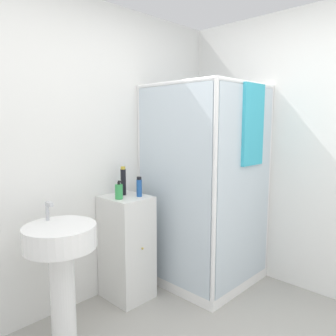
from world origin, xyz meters
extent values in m
cube|color=white|center=(0.00, 1.70, 1.25)|extent=(6.40, 0.06, 2.50)
cube|color=white|center=(1.22, 1.22, 0.04)|extent=(0.90, 0.90, 0.09)
cylinder|color=white|center=(1.65, 1.65, 0.93)|extent=(0.04, 0.04, 1.86)
cylinder|color=white|center=(0.79, 1.65, 0.93)|extent=(0.04, 0.04, 1.86)
cylinder|color=white|center=(1.65, 0.79, 0.93)|extent=(0.04, 0.04, 1.86)
cylinder|color=white|center=(0.79, 0.79, 0.93)|extent=(0.04, 0.04, 1.86)
cylinder|color=white|center=(1.22, 0.79, 1.84)|extent=(0.87, 0.04, 0.04)
cylinder|color=white|center=(1.22, 1.65, 1.84)|extent=(0.87, 0.04, 0.04)
cylinder|color=white|center=(0.79, 1.22, 1.84)|extent=(0.04, 0.87, 0.04)
cylinder|color=white|center=(1.65, 1.22, 1.84)|extent=(0.04, 0.87, 0.04)
cube|color=silver|center=(1.22, 0.77, 0.96)|extent=(0.83, 0.01, 1.73)
cube|color=silver|center=(0.77, 1.22, 0.96)|extent=(0.01, 0.83, 1.73)
cylinder|color=#B7BABF|center=(1.44, 1.59, 0.79)|extent=(0.02, 0.02, 1.39)
cylinder|color=#B7BABF|center=(1.44, 1.54, 1.50)|extent=(0.07, 0.07, 0.04)
cube|color=#38ADC6|center=(1.28, 0.75, 1.50)|extent=(0.31, 0.03, 0.69)
cube|color=silver|center=(0.46, 1.47, 0.45)|extent=(0.34, 0.39, 0.90)
sphere|color=gold|center=(0.46, 1.26, 0.49)|extent=(0.02, 0.02, 0.02)
cylinder|color=white|center=(-0.24, 1.27, 0.35)|extent=(0.17, 0.17, 0.70)
cylinder|color=white|center=(-0.24, 1.27, 0.77)|extent=(0.47, 0.47, 0.15)
cylinder|color=#B7BABF|center=(-0.24, 1.44, 0.91)|extent=(0.02, 0.02, 0.13)
cube|color=#B7BABF|center=(-0.24, 1.40, 0.97)|extent=(0.02, 0.07, 0.02)
cylinder|color=green|center=(0.37, 1.44, 0.96)|extent=(0.06, 0.06, 0.12)
cylinder|color=black|center=(0.37, 1.44, 1.03)|extent=(0.02, 0.02, 0.02)
cube|color=black|center=(0.37, 1.42, 1.04)|extent=(0.02, 0.03, 0.01)
cylinder|color=black|center=(0.49, 1.53, 1.01)|extent=(0.05, 0.05, 0.22)
cylinder|color=gold|center=(0.49, 1.53, 1.13)|extent=(0.04, 0.04, 0.02)
cylinder|color=#1E4C93|center=(0.54, 1.38, 0.97)|extent=(0.05, 0.05, 0.14)
cylinder|color=black|center=(0.54, 1.38, 1.05)|extent=(0.04, 0.04, 0.02)
camera|label=1|loc=(-1.23, -0.67, 1.52)|focal=35.00mm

